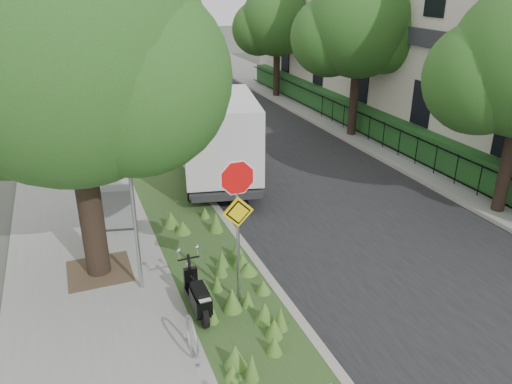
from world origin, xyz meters
TOP-DOWN VIEW (x-y plane):
  - ground at (0.00, 0.00)m, footprint 120.00×120.00m
  - sidewalk_near at (-4.25, 10.00)m, footprint 3.50×60.00m
  - verge at (-1.50, 10.00)m, footprint 2.00×60.00m
  - kerb_near at (-0.50, 10.00)m, footprint 0.20×60.00m
  - road at (3.00, 10.00)m, footprint 7.00×60.00m
  - kerb_far at (6.50, 10.00)m, footprint 0.20×60.00m
  - footpath_far at (8.20, 10.00)m, footprint 3.20×60.00m
  - street_tree_main at (-4.08, 2.86)m, footprint 6.21×5.54m
  - bare_post at (-3.20, 1.80)m, footprint 0.08×0.08m
  - bike_hoop at (-2.70, -0.60)m, footprint 0.06×0.78m
  - sign_assembly at (-1.40, 0.58)m, footprint 0.94×0.08m
  - fence_far at (7.20, 10.00)m, footprint 0.04×24.00m
  - hedge_far at (7.90, 10.00)m, footprint 1.00×24.00m
  - terrace_houses at (11.49, 10.00)m, footprint 7.40×26.40m
  - far_tree_b at (6.94, 10.05)m, footprint 4.83×4.31m
  - far_tree_c at (6.94, 18.04)m, footprint 4.37×3.89m
  - scooter_near at (-2.30, 0.42)m, footprint 0.31×1.52m
  - box_truck at (0.29, 7.35)m, footprint 3.23×5.80m
  - utility_cabinet at (-3.27, 4.90)m, footprint 0.94×0.74m

SIDE VIEW (x-z plane):
  - ground at x=0.00m, z-range 0.00..0.00m
  - road at x=3.00m, z-range 0.00..0.01m
  - sidewalk_near at x=-4.25m, z-range 0.00..0.12m
  - verge at x=-1.50m, z-range 0.00..0.12m
  - footpath_far at x=8.20m, z-range 0.00..0.12m
  - kerb_near at x=-0.50m, z-range 0.00..0.13m
  - kerb_far at x=6.50m, z-range 0.00..0.13m
  - scooter_near at x=-2.30m, z-range 0.11..0.84m
  - bike_hoop at x=-2.70m, z-range 0.11..0.88m
  - utility_cabinet at x=-3.27m, z-range 0.10..1.21m
  - fence_far at x=7.20m, z-range 0.17..1.17m
  - hedge_far at x=7.90m, z-range 0.12..1.22m
  - box_truck at x=0.29m, z-range 0.38..2.85m
  - bare_post at x=-3.20m, z-range 0.12..4.12m
  - sign_assembly at x=-1.40m, z-range 0.72..3.94m
  - far_tree_c at x=6.94m, z-range 0.99..6.92m
  - terrace_houses at x=11.49m, z-range 0.06..8.26m
  - far_tree_b at x=6.94m, z-range 1.09..7.65m
  - street_tree_main at x=-4.08m, z-range 0.97..8.63m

